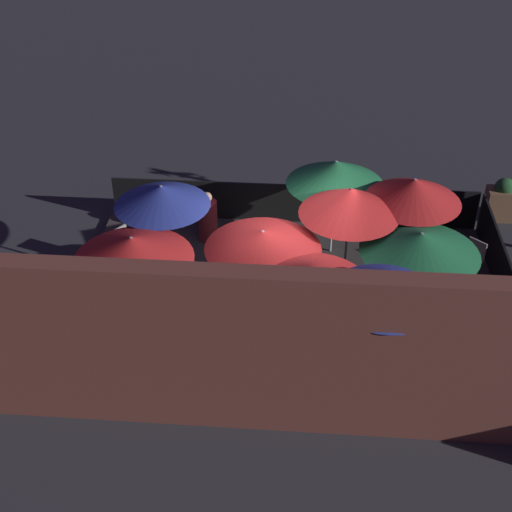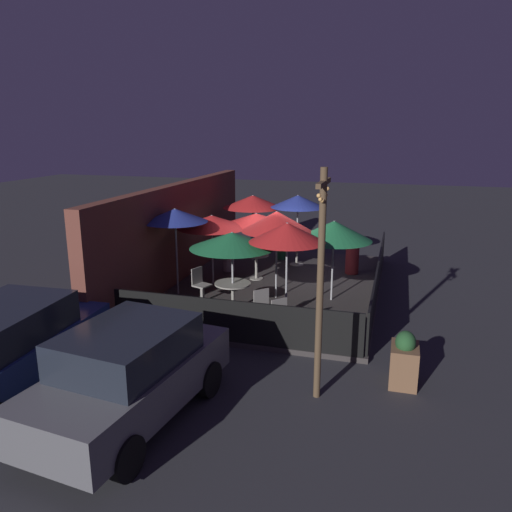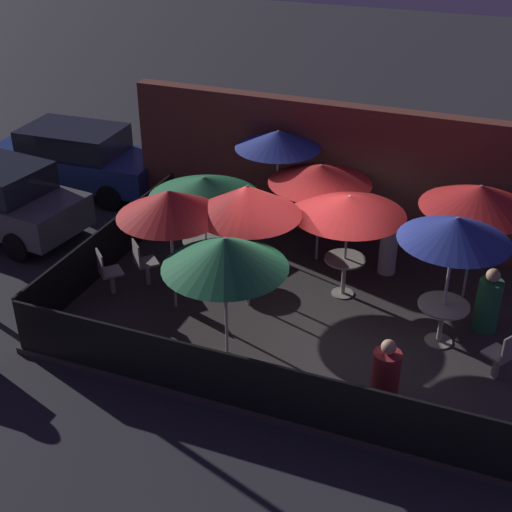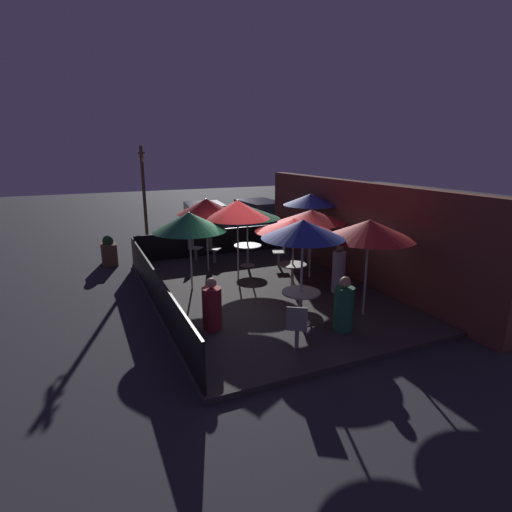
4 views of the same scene
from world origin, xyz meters
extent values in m
plane|color=#2D2D33|center=(0.00, 0.00, 0.00)|extent=(60.00, 60.00, 0.00)
cube|color=#383333|center=(0.00, 0.00, 0.06)|extent=(8.49, 5.85, 0.12)
cube|color=brown|center=(0.00, 3.15, 1.51)|extent=(10.09, 0.36, 3.02)
cube|color=black|center=(0.00, -2.88, 0.59)|extent=(8.29, 0.05, 0.95)
cube|color=black|center=(-4.20, 0.00, 0.59)|extent=(0.05, 5.65, 0.95)
cylinder|color=#B2B2B7|center=(0.43, 0.77, 1.14)|extent=(0.05, 0.05, 2.04)
cone|color=red|center=(0.43, 0.77, 1.98)|extent=(2.08, 2.08, 0.36)
cylinder|color=#B2B2B7|center=(-2.33, 0.60, 1.13)|extent=(0.05, 0.05, 2.03)
cone|color=#1E6B3D|center=(-2.33, 0.60, 1.95)|extent=(2.13, 2.13, 0.40)
cylinder|color=#B2B2B7|center=(2.37, -0.10, 1.31)|extent=(0.05, 0.05, 2.37)
cone|color=#283893|center=(2.37, -0.10, 2.29)|extent=(1.80, 1.80, 0.41)
cylinder|color=#B2B2B7|center=(-2.31, -0.78, 1.29)|extent=(0.05, 0.05, 2.34)
cone|color=red|center=(-2.31, -0.78, 2.22)|extent=(1.85, 1.85, 0.47)
cylinder|color=#B2B2B7|center=(-1.09, -0.23, 1.32)|extent=(0.05, 0.05, 2.40)
cone|color=red|center=(-1.09, -0.23, 2.25)|extent=(1.88, 1.88, 0.54)
cylinder|color=#B2B2B7|center=(-0.87, -1.72, 1.21)|extent=(0.05, 0.05, 2.18)
cone|color=#1E6B3D|center=(-0.87, -1.72, 2.04)|extent=(2.01, 2.01, 0.52)
cylinder|color=#B2B2B7|center=(-0.44, 1.87, 1.16)|extent=(0.05, 0.05, 2.08)
cone|color=red|center=(-0.44, 1.87, 2.01)|extent=(2.03, 2.03, 0.38)
cylinder|color=#B2B2B7|center=(2.57, 1.51, 1.26)|extent=(0.05, 0.05, 2.28)
cone|color=red|center=(2.57, 1.51, 2.19)|extent=(2.06, 2.06, 0.43)
cylinder|color=#B2B2B7|center=(-1.54, 2.49, 1.32)|extent=(0.05, 0.05, 2.41)
cone|color=#283893|center=(-1.54, 2.49, 2.35)|extent=(1.77, 1.77, 0.36)
cylinder|color=#9E998E|center=(0.43, 0.77, 0.13)|extent=(0.42, 0.42, 0.02)
cylinder|color=#9E998E|center=(0.43, 0.77, 0.49)|extent=(0.08, 0.08, 0.74)
cylinder|color=#9E998E|center=(0.43, 0.77, 0.88)|extent=(0.76, 0.76, 0.04)
cylinder|color=#9E998E|center=(-2.33, 0.60, 0.13)|extent=(0.50, 0.50, 0.02)
cylinder|color=#9E998E|center=(-2.33, 0.60, 0.46)|extent=(0.08, 0.08, 0.68)
cylinder|color=#9E998E|center=(-2.33, 0.60, 0.82)|extent=(0.92, 0.92, 0.04)
cylinder|color=#9E998E|center=(2.37, -0.10, 0.13)|extent=(0.47, 0.47, 0.02)
cylinder|color=#9E998E|center=(2.37, -0.10, 0.48)|extent=(0.08, 0.08, 0.72)
cylinder|color=#9E998E|center=(2.37, -0.10, 0.86)|extent=(0.86, 0.86, 0.04)
cube|color=gray|center=(3.35, -0.75, 0.35)|extent=(0.11, 0.11, 0.45)
cube|color=gray|center=(3.35, -0.75, 0.59)|extent=(0.55, 0.55, 0.04)
cube|color=gray|center=(3.50, -0.85, 0.83)|extent=(0.25, 0.35, 0.44)
cube|color=gray|center=(-3.17, -0.29, 0.35)|extent=(0.11, 0.11, 0.47)
cube|color=gray|center=(-3.17, -0.29, 0.61)|extent=(0.57, 0.57, 0.04)
cube|color=gray|center=(-3.29, -0.42, 0.85)|extent=(0.31, 0.30, 0.44)
cube|color=gray|center=(-3.63, -0.82, 0.34)|extent=(0.11, 0.11, 0.45)
cube|color=gray|center=(-3.63, -0.82, 0.59)|extent=(0.57, 0.57, 0.04)
cube|color=gray|center=(-3.75, -0.95, 0.83)|extent=(0.32, 0.29, 0.44)
cube|color=gray|center=(-1.97, 1.58, 0.34)|extent=(0.10, 0.10, 0.43)
cube|color=gray|center=(-1.97, 1.58, 0.57)|extent=(0.51, 0.51, 0.04)
cube|color=gray|center=(-1.91, 1.75, 0.81)|extent=(0.39, 0.17, 0.44)
cylinder|color=#236642|center=(3.04, 0.58, 0.61)|extent=(0.59, 0.59, 0.97)
sphere|color=tan|center=(3.04, 0.58, 1.21)|extent=(0.24, 0.24, 0.24)
cylinder|color=maroon|center=(1.83, -2.00, 0.59)|extent=(0.59, 0.59, 0.94)
sphere|color=tan|center=(1.83, -2.00, 1.18)|extent=(0.23, 0.23, 0.23)
cylinder|color=silver|center=(1.02, 1.88, 0.69)|extent=(0.45, 0.45, 1.15)
sphere|color=#9E704C|center=(1.02, 1.88, 1.38)|extent=(0.22, 0.22, 0.22)
cube|color=brown|center=(-4.85, -3.60, 0.38)|extent=(0.71, 0.50, 0.76)
ellipsoid|color=#235128|center=(-4.85, -3.60, 0.84)|extent=(0.46, 0.37, 0.42)
camera|label=1|loc=(-0.27, 11.15, 8.86)|focal=50.00mm
camera|label=2|loc=(-13.73, -3.30, 4.66)|focal=35.00mm
camera|label=3|loc=(3.12, -10.45, 7.40)|focal=50.00mm
camera|label=4|loc=(9.56, -4.41, 3.94)|focal=28.00mm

